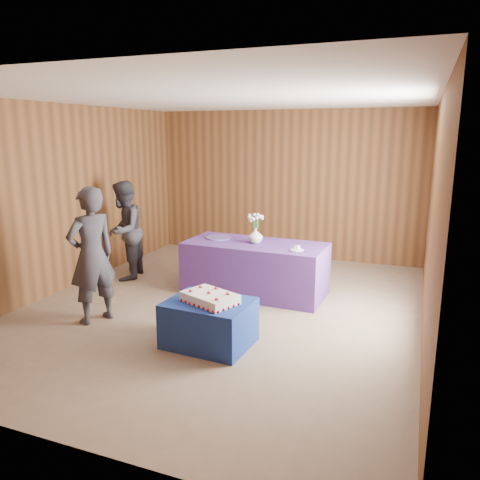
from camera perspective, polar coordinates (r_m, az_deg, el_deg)
The scene contains 13 objects.
ground at distance 6.31m, azimuth -2.30°, elevation -8.30°, with size 6.00×6.00×0.00m, color #87725D.
room_shell at distance 5.90m, azimuth -2.45°, elevation 8.26°, with size 5.04×6.04×2.72m.
cake_table at distance 5.21m, azimuth -3.79°, elevation -10.05°, with size 0.90×0.70×0.50m, color #1B4599.
serving_table at distance 6.76m, azimuth 1.84°, elevation -3.46°, with size 2.00×0.90×0.75m, color #5D2F83.
sheet_cake at distance 5.07m, azimuth -3.69°, elevation -7.04°, with size 0.70×0.59×0.14m.
vase at distance 6.65m, azimuth 1.89°, elevation 0.55°, with size 0.20×0.20×0.21m, color silver.
flower_spray at distance 6.60m, azimuth 1.91°, elevation 2.71°, with size 0.23×0.23×0.18m.
platter at distance 6.97m, azimuth -2.64°, elevation 0.29°, with size 0.38×0.38×0.02m, color #6654A8.
plate at distance 6.29m, azimuth 6.95°, elevation -1.20°, with size 0.18×0.18×0.01m, color white.
cake_slice at distance 6.29m, azimuth 6.96°, elevation -0.89°, with size 0.07×0.06×0.08m.
knife at distance 6.21m, azimuth 7.03°, elevation -1.44°, with size 0.26×0.02×0.00m, color #ADACB1.
guest_left at distance 5.91m, azimuth -17.64°, elevation -1.84°, with size 0.61×0.40×1.67m, color #35333D.
guest_right at distance 7.59m, azimuth -13.93°, elevation 1.13°, with size 0.76×0.59×1.56m, color #35343E.
Camera 1 is at (2.37, -5.38, 2.27)m, focal length 35.00 mm.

